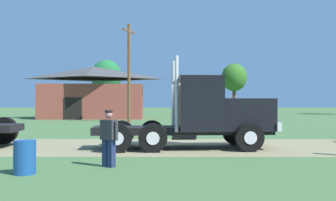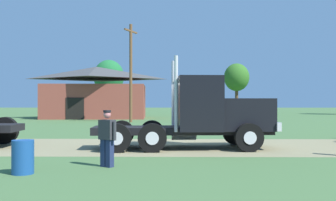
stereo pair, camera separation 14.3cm
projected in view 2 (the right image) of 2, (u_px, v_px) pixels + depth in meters
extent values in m
plane|color=#446839|center=(188.00, 146.00, 15.81)|extent=(200.00, 200.00, 0.00)
cube|color=#857D59|center=(188.00, 146.00, 15.81)|extent=(120.00, 6.07, 0.01)
cube|color=black|center=(182.00, 130.00, 15.13)|extent=(6.88, 1.94, 0.28)
cube|color=black|center=(244.00, 114.00, 15.24)|extent=(2.08, 2.13, 1.22)
cube|color=silver|center=(270.00, 125.00, 15.28)|extent=(0.29, 2.21, 0.32)
cube|color=black|center=(198.00, 103.00, 15.16)|extent=(1.74, 2.39, 2.05)
cube|color=#2D3D4C|center=(220.00, 93.00, 15.19)|extent=(0.16, 1.92, 0.90)
cylinder|color=silver|center=(173.00, 95.00, 16.03)|extent=(0.14, 0.14, 2.76)
cylinder|color=silver|center=(176.00, 94.00, 14.21)|extent=(0.14, 0.14, 2.76)
cylinder|color=silver|center=(184.00, 134.00, 16.14)|extent=(1.03, 0.58, 0.52)
cylinder|color=black|center=(235.00, 132.00, 16.38)|extent=(1.04, 0.36, 1.03)
cylinder|color=silver|center=(234.00, 132.00, 16.54)|extent=(0.46, 0.07, 0.46)
cylinder|color=black|center=(249.00, 138.00, 14.08)|extent=(1.04, 0.36, 1.03)
cylinder|color=silver|center=(250.00, 138.00, 13.92)|extent=(0.46, 0.07, 0.46)
cylinder|color=black|center=(122.00, 133.00, 16.17)|extent=(1.04, 0.36, 1.03)
cylinder|color=silver|center=(122.00, 133.00, 16.33)|extent=(0.46, 0.07, 0.46)
cylinder|color=black|center=(117.00, 138.00, 13.87)|extent=(1.04, 0.36, 1.03)
cylinder|color=silver|center=(116.00, 139.00, 13.71)|extent=(0.46, 0.07, 0.46)
cylinder|color=black|center=(152.00, 133.00, 16.22)|extent=(1.04, 0.36, 1.03)
cylinder|color=silver|center=(152.00, 132.00, 16.38)|extent=(0.46, 0.07, 0.46)
cylinder|color=black|center=(152.00, 138.00, 13.93)|extent=(1.04, 0.36, 1.03)
cylinder|color=silver|center=(152.00, 138.00, 13.77)|extent=(0.46, 0.07, 0.46)
cylinder|color=black|center=(5.00, 130.00, 16.73)|extent=(1.16, 0.33, 1.15)
cylinder|color=silver|center=(6.00, 130.00, 16.89)|extent=(0.52, 0.05, 0.52)
cube|color=#2D2D33|center=(107.00, 130.00, 10.85)|extent=(0.50, 0.45, 0.54)
sphere|color=#CC7172|center=(107.00, 115.00, 10.85)|extent=(0.21, 0.21, 0.21)
cylinder|color=black|center=(107.00, 111.00, 10.85)|extent=(0.22, 0.22, 0.06)
cube|color=#1E284C|center=(105.00, 153.00, 10.90)|extent=(0.23, 0.24, 0.76)
cube|color=#1E284C|center=(110.00, 153.00, 10.79)|extent=(0.23, 0.24, 0.76)
cylinder|color=#2D2D33|center=(100.00, 130.00, 10.99)|extent=(0.10, 0.10, 0.51)
cylinder|color=#2D2D33|center=(114.00, 131.00, 10.70)|extent=(0.10, 0.10, 0.51)
cylinder|color=#19478C|center=(23.00, 157.00, 9.79)|extent=(0.54, 0.54, 0.84)
cube|color=brown|center=(97.00, 102.00, 42.92)|extent=(10.87, 8.10, 3.58)
pyramid|color=#444444|center=(97.00, 73.00, 42.93)|extent=(11.42, 8.50, 1.35)
cube|color=black|center=(75.00, 109.00, 39.05)|extent=(1.80, 0.15, 2.20)
cylinder|color=brown|center=(131.00, 73.00, 34.12)|extent=(0.26, 0.26, 8.52)
cube|color=brown|center=(131.00, 31.00, 34.13)|extent=(0.95, 2.09, 0.14)
cylinder|color=#513823|center=(109.00, 101.00, 56.69)|extent=(0.44, 0.44, 3.66)
ellipsoid|color=#1E6832|center=(109.00, 77.00, 56.70)|extent=(4.37, 4.37, 4.81)
cylinder|color=#513823|center=(237.00, 101.00, 53.46)|extent=(0.44, 0.44, 3.73)
ellipsoid|color=#306421|center=(237.00, 77.00, 53.47)|extent=(3.43, 3.43, 3.77)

